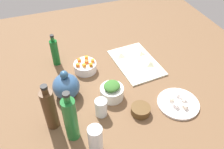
{
  "coord_description": "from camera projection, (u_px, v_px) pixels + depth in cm",
  "views": [
    {
      "loc": [
        -90.91,
        32.93,
        94.85
      ],
      "look_at": [
        0.0,
        0.0,
        8.0
      ],
      "focal_mm": 38.36,
      "sensor_mm": 36.0,
      "label": 1
    }
  ],
  "objects": [
    {
      "name": "carrot_cube_3",
      "position": [
        84.0,
        65.0,
        1.34
      ],
      "size": [
        2.12,
        2.12,
        1.8
      ],
      "primitive_type": "cube",
      "rotation": [
        0.0,
        0.0,
        0.2
      ],
      "color": "orange",
      "rests_on": "bowl_carrots"
    },
    {
      "name": "bowl_small_side",
      "position": [
        141.0,
        110.0,
        1.15
      ],
      "size": [
        9.46,
        9.46,
        3.97
      ],
      "primitive_type": "cylinder",
      "color": "brown",
      "rests_on": "tabletop"
    },
    {
      "name": "carrot_cube_0",
      "position": [
        87.0,
        62.0,
        1.36
      ],
      "size": [
        2.23,
        2.23,
        1.8
      ],
      "primitive_type": "cube",
      "rotation": [
        0.0,
        0.0,
        0.28
      ],
      "color": "orange",
      "rests_on": "bowl_carrots"
    },
    {
      "name": "drinking_glass_0",
      "position": [
        96.0,
        140.0,
        0.97
      ],
      "size": [
        6.07,
        6.07,
        14.48
      ],
      "primitive_type": "cylinder",
      "color": "white",
      "rests_on": "tabletop"
    },
    {
      "name": "plate_tofu",
      "position": [
        178.0,
        103.0,
        1.2
      ],
      "size": [
        20.94,
        20.94,
        1.2
      ],
      "primitive_type": "cylinder",
      "color": "white",
      "rests_on": "tabletop"
    },
    {
      "name": "carrot_cube_1",
      "position": [
        86.0,
        58.0,
        1.39
      ],
      "size": [
        2.03,
        2.03,
        1.8
      ],
      "primitive_type": "cube",
      "rotation": [
        0.0,
        0.0,
        3.01
      ],
      "color": "orange",
      "rests_on": "bowl_carrots"
    },
    {
      "name": "tofu_cube_3",
      "position": [
        185.0,
        107.0,
        1.17
      ],
      "size": [
        2.75,
        2.75,
        2.2
      ],
      "primitive_type": "cube",
      "rotation": [
        0.0,
        0.0,
        1.87
      ],
      "color": "#F5E4CF",
      "rests_on": "plate_tofu"
    },
    {
      "name": "dumpling_2",
      "position": [
        141.0,
        52.0,
        1.5
      ],
      "size": [
        6.68,
        6.66,
        2.02
      ],
      "primitive_type": "pyramid",
      "rotation": [
        0.0,
        0.0,
        2.52
      ],
      "color": "beige",
      "rests_on": "cutting_board"
    },
    {
      "name": "carrot_cube_2",
      "position": [
        91.0,
        65.0,
        1.34
      ],
      "size": [
        2.03,
        2.03,
        1.8
      ],
      "primitive_type": "cube",
      "rotation": [
        0.0,
        0.0,
        1.43
      ],
      "color": "orange",
      "rests_on": "bowl_carrots"
    },
    {
      "name": "carrot_cube_6",
      "position": [
        93.0,
        61.0,
        1.37
      ],
      "size": [
        2.3,
        2.3,
        1.8
      ],
      "primitive_type": "cube",
      "rotation": [
        0.0,
        0.0,
        1.23
      ],
      "color": "orange",
      "rests_on": "bowl_carrots"
    },
    {
      "name": "carrot_cube_4",
      "position": [
        79.0,
        60.0,
        1.37
      ],
      "size": [
        1.96,
        1.96,
        1.8
      ],
      "primitive_type": "cube",
      "rotation": [
        0.0,
        0.0,
        1.66
      ],
      "color": "orange",
      "rests_on": "bowl_carrots"
    },
    {
      "name": "bottle_2",
      "position": [
        71.0,
        119.0,
        0.99
      ],
      "size": [
        5.87,
        5.87,
        27.4
      ],
      "color": "#20692D",
      "rests_on": "tabletop"
    },
    {
      "name": "teapot",
      "position": [
        66.0,
        86.0,
        1.21
      ],
      "size": [
        16.4,
        13.7,
        16.28
      ],
      "color": "#30537E",
      "rests_on": "tabletop"
    },
    {
      "name": "tabletop",
      "position": [
        112.0,
        83.0,
        1.34
      ],
      "size": [
        190.0,
        190.0,
        3.0
      ],
      "primitive_type": "cube",
      "color": "brown",
      "rests_on": "ground"
    },
    {
      "name": "cutting_board",
      "position": [
        136.0,
        63.0,
        1.45
      ],
      "size": [
        36.37,
        25.7,
        1.0
      ],
      "primitive_type": "cube",
      "rotation": [
        0.0,
        0.0,
        0.08
      ],
      "color": "silver",
      "rests_on": "tabletop"
    },
    {
      "name": "tofu_cube_1",
      "position": [
        184.0,
        99.0,
        1.2
      ],
      "size": [
        3.01,
        3.01,
        2.2
      ],
      "primitive_type": "cube",
      "rotation": [
        0.0,
        0.0,
        0.53
      ],
      "color": "white",
      "rests_on": "plate_tofu"
    },
    {
      "name": "tofu_cube_0",
      "position": [
        176.0,
        105.0,
        1.17
      ],
      "size": [
        2.86,
        2.86,
        2.2
      ],
      "primitive_type": "cube",
      "rotation": [
        0.0,
        0.0,
        0.38
      ],
      "color": "white",
      "rests_on": "plate_tofu"
    },
    {
      "name": "bowl_greens",
      "position": [
        112.0,
        93.0,
        1.22
      ],
      "size": [
        12.08,
        12.08,
        6.48
      ],
      "primitive_type": "cylinder",
      "color": "white",
      "rests_on": "tabletop"
    },
    {
      "name": "dumpling_1",
      "position": [
        121.0,
        54.0,
        1.48
      ],
      "size": [
        7.87,
        7.92,
        2.2
      ],
      "primitive_type": "pyramid",
      "rotation": [
        0.0,
        0.0,
        2.28
      ],
      "color": "beige",
      "rests_on": "cutting_board"
    },
    {
      "name": "bowl_carrots",
      "position": [
        85.0,
        67.0,
        1.38
      ],
      "size": [
        12.97,
        12.97,
        5.33
      ],
      "primitive_type": "cylinder",
      "color": "white",
      "rests_on": "tabletop"
    },
    {
      "name": "dumpling_0",
      "position": [
        150.0,
        63.0,
        1.41
      ],
      "size": [
        6.24,
        6.31,
        2.56
      ],
      "primitive_type": "pyramid",
      "rotation": [
        0.0,
        0.0,
        5.13
      ],
      "color": "beige",
      "rests_on": "cutting_board"
    },
    {
      "name": "carrot_cube_5",
      "position": [
        78.0,
        65.0,
        1.34
      ],
      "size": [
        2.46,
        2.46,
        1.8
      ],
      "primitive_type": "cube",
      "rotation": [
        0.0,
        0.0,
        1.04
      ],
      "color": "orange",
      "rests_on": "bowl_carrots"
    },
    {
      "name": "chopped_greens_mound",
      "position": [
        112.0,
        86.0,
        1.19
      ],
      "size": [
        11.76,
        11.87,
        3.02
      ],
      "primitive_type": "ellipsoid",
      "rotation": [
        0.0,
        0.0,
        2.25
      ],
      "color": "#376D2A",
      "rests_on": "bowl_greens"
    },
    {
      "name": "tofu_cube_4",
      "position": [
        178.0,
        94.0,
        1.23
      ],
      "size": [
        2.45,
        2.45,
        2.2
      ],
      "primitive_type": "cube",
      "rotation": [
        0.0,
        0.0,
        3.02
      ],
      "color": "white",
      "rests_on": "plate_tofu"
    },
    {
      "name": "tofu_cube_2",
      "position": [
        172.0,
        99.0,
        1.2
      ],
      "size": [
        2.74,
        2.74,
        2.2
      ],
      "primitive_type": "cube",
      "rotation": [
        0.0,
        0.0,
        1.28
      ],
      "color": "white",
      "rests_on": "plate_tofu"
    },
    {
      "name": "bottle_0",
      "position": [
        55.0,
        52.0,
        1.39
      ],
      "size": [
        4.42,
        4.42,
        20.17
      ],
      "color": "#155E24",
      "rests_on": "tabletop"
    },
    {
      "name": "drinking_glass_1",
      "position": [
        101.0,
        108.0,
        1.13
      ],
      "size": [
        5.92,
        5.92,
        9.16
      ],
      "primitive_type": "cylinder",
      "color": "white",
      "rests_on": "tabletop"
    },
    {
      "name": "bottle_1",
      "position": [
        50.0,
        109.0,
        1.04
      ],
      "size": [
        5.84,
        5.84,
        25.29
      ],
      "color": "#4A2F19",
      "rests_on": "tabletop"
    }
  ]
}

